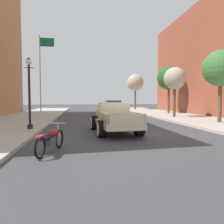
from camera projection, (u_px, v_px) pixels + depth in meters
ground_plane at (127, 133)px, 11.28m from camera, size 140.00×140.00×0.00m
hotrod_truck_cream at (113, 118)px, 11.57m from camera, size 2.38×5.02×1.58m
motorcycle_parked at (51, 139)px, 6.99m from camera, size 0.81×2.05×0.93m
car_background_tan at (113, 108)px, 23.67m from camera, size 1.88×4.31×1.65m
street_lamp_near at (29, 88)px, 11.53m from camera, size 0.50×0.32×3.85m
flagpole at (42, 65)px, 25.37m from camera, size 1.74×0.16×9.16m
street_tree_nearest at (221, 68)px, 14.95m from camera, size 2.51×2.51×5.04m
street_tree_second at (175, 79)px, 19.94m from camera, size 2.04×2.04×4.59m
street_tree_third at (169, 78)px, 25.61m from camera, size 2.81×2.81×5.59m
street_tree_farthest at (135, 83)px, 35.63m from camera, size 2.73×2.73×5.80m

